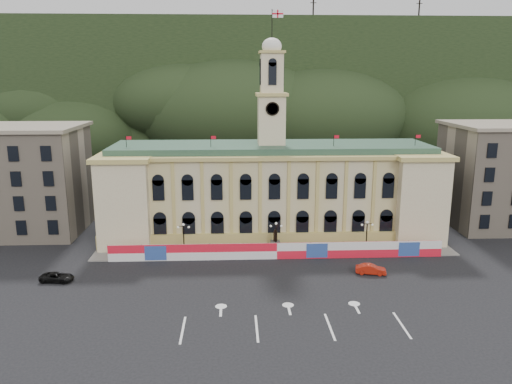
{
  "coord_description": "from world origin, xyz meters",
  "views": [
    {
      "loc": [
        -6.29,
        -55.31,
        26.66
      ],
      "look_at": [
        -3.0,
        18.0,
        9.64
      ],
      "focal_mm": 35.0,
      "sensor_mm": 36.0,
      "label": 1
    }
  ],
  "objects_px": {
    "statue": "(275,245)",
    "red_sedan": "(371,269)",
    "lamp_center": "(276,235)",
    "black_suv": "(57,277)"
  },
  "relations": [
    {
      "from": "statue",
      "to": "red_sedan",
      "type": "xyz_separation_m",
      "value": [
        12.48,
        -9.41,
        -0.5
      ]
    },
    {
      "from": "red_sedan",
      "to": "black_suv",
      "type": "xyz_separation_m",
      "value": [
        -42.48,
        -0.7,
        -0.07
      ]
    },
    {
      "from": "lamp_center",
      "to": "red_sedan",
      "type": "height_order",
      "value": "lamp_center"
    },
    {
      "from": "statue",
      "to": "red_sedan",
      "type": "bearing_deg",
      "value": -37.02
    },
    {
      "from": "red_sedan",
      "to": "black_suv",
      "type": "height_order",
      "value": "red_sedan"
    },
    {
      "from": "lamp_center",
      "to": "red_sedan",
      "type": "bearing_deg",
      "value": -33.98
    },
    {
      "from": "lamp_center",
      "to": "statue",
      "type": "bearing_deg",
      "value": 90.0
    },
    {
      "from": "statue",
      "to": "black_suv",
      "type": "xyz_separation_m",
      "value": [
        -30.0,
        -10.11,
        -0.57
      ]
    },
    {
      "from": "statue",
      "to": "black_suv",
      "type": "bearing_deg",
      "value": -161.37
    },
    {
      "from": "statue",
      "to": "red_sedan",
      "type": "relative_size",
      "value": 0.85
    }
  ]
}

